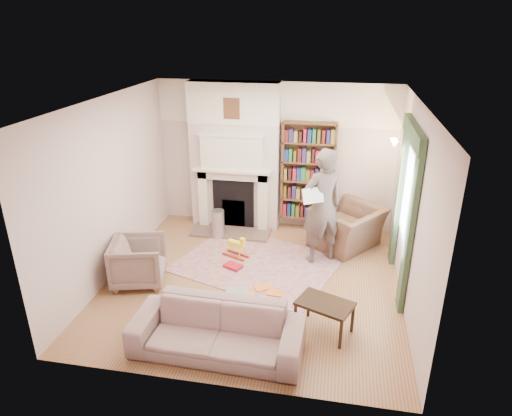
% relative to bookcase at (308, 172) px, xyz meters
% --- Properties ---
extents(floor, '(4.50, 4.50, 0.00)m').
position_rel_bookcase_xyz_m(floor, '(-0.65, -2.12, -1.18)').
color(floor, brown).
rests_on(floor, ground).
extents(ceiling, '(4.50, 4.50, 0.00)m').
position_rel_bookcase_xyz_m(ceiling, '(-0.65, -2.12, 1.62)').
color(ceiling, white).
rests_on(ceiling, wall_back).
extents(wall_back, '(4.50, 0.00, 4.50)m').
position_rel_bookcase_xyz_m(wall_back, '(-0.65, 0.13, 0.22)').
color(wall_back, beige).
rests_on(wall_back, floor).
extents(wall_front, '(4.50, 0.00, 4.50)m').
position_rel_bookcase_xyz_m(wall_front, '(-0.65, -4.37, 0.22)').
color(wall_front, beige).
rests_on(wall_front, floor).
extents(wall_left, '(0.00, 4.50, 4.50)m').
position_rel_bookcase_xyz_m(wall_left, '(-2.90, -2.12, 0.22)').
color(wall_left, beige).
rests_on(wall_left, floor).
extents(wall_right, '(0.00, 4.50, 4.50)m').
position_rel_bookcase_xyz_m(wall_right, '(1.60, -2.12, 0.22)').
color(wall_right, beige).
rests_on(wall_right, floor).
extents(fireplace, '(1.70, 0.58, 2.80)m').
position_rel_bookcase_xyz_m(fireplace, '(-1.40, -0.07, 0.21)').
color(fireplace, beige).
rests_on(fireplace, floor).
extents(bookcase, '(1.00, 0.24, 1.85)m').
position_rel_bookcase_xyz_m(bookcase, '(0.00, 0.00, 0.00)').
color(bookcase, brown).
rests_on(bookcase, floor).
extents(window, '(0.02, 0.90, 1.30)m').
position_rel_bookcase_xyz_m(window, '(1.58, -1.72, 0.27)').
color(window, silver).
rests_on(window, wall_right).
extents(curtain_left, '(0.07, 0.32, 2.40)m').
position_rel_bookcase_xyz_m(curtain_left, '(1.55, -2.42, 0.02)').
color(curtain_left, '#2D432B').
rests_on(curtain_left, floor).
extents(curtain_right, '(0.07, 0.32, 2.40)m').
position_rel_bookcase_xyz_m(curtain_right, '(1.55, -1.02, 0.02)').
color(curtain_right, '#2D432B').
rests_on(curtain_right, floor).
extents(pelmet, '(0.09, 1.70, 0.24)m').
position_rel_bookcase_xyz_m(pelmet, '(1.54, -1.72, 1.20)').
color(pelmet, '#2D432B').
rests_on(pelmet, wall_right).
extents(wall_sconce, '(0.20, 0.24, 0.24)m').
position_rel_bookcase_xyz_m(wall_sconce, '(1.38, -0.62, 0.72)').
color(wall_sconce, gold).
rests_on(wall_sconce, wall_right).
extents(rug, '(2.97, 2.61, 0.01)m').
position_rel_bookcase_xyz_m(rug, '(-0.69, -1.58, -1.17)').
color(rug, '#BFA690').
rests_on(rug, floor).
extents(armchair_reading, '(1.49, 1.52, 0.74)m').
position_rel_bookcase_xyz_m(armchair_reading, '(0.79, -0.64, -0.80)').
color(armchair_reading, brown).
rests_on(armchair_reading, floor).
extents(armchair_left, '(0.97, 0.95, 0.72)m').
position_rel_bookcase_xyz_m(armchair_left, '(-2.39, -2.46, -0.81)').
color(armchair_left, gray).
rests_on(armchair_left, floor).
extents(sofa, '(2.13, 0.88, 0.61)m').
position_rel_bookcase_xyz_m(sofa, '(-0.77, -3.81, -0.87)').
color(sofa, gray).
rests_on(sofa, floor).
extents(man_reading, '(0.86, 0.78, 1.98)m').
position_rel_bookcase_xyz_m(man_reading, '(0.34, -1.24, -0.19)').
color(man_reading, '#534842').
rests_on(man_reading, floor).
extents(newspaper, '(0.36, 0.27, 0.24)m').
position_rel_bookcase_xyz_m(newspaper, '(0.19, -1.44, 0.08)').
color(newspaper, white).
rests_on(newspaper, man_reading).
extents(coffee_table, '(0.82, 0.68, 0.45)m').
position_rel_bookcase_xyz_m(coffee_table, '(0.50, -3.18, -0.95)').
color(coffee_table, black).
rests_on(coffee_table, floor).
extents(paraffin_heater, '(0.27, 0.27, 0.55)m').
position_rel_bookcase_xyz_m(paraffin_heater, '(-1.59, -0.72, -0.90)').
color(paraffin_heater, '#ADAFB5').
rests_on(paraffin_heater, floor).
extents(rocking_horse, '(0.49, 0.35, 0.40)m').
position_rel_bookcase_xyz_m(rocking_horse, '(-1.10, -1.40, -0.97)').
color(rocking_horse, yellow).
rests_on(rocking_horse, rug).
extents(board_game, '(0.43, 0.43, 0.03)m').
position_rel_bookcase_xyz_m(board_game, '(-0.80, -2.57, -1.15)').
color(board_game, '#D4D24A').
rests_on(board_game, rug).
extents(game_box_lid, '(0.35, 0.30, 0.05)m').
position_rel_bookcase_xyz_m(game_box_lid, '(-1.05, -1.79, -1.14)').
color(game_box_lid, '#AD1325').
rests_on(game_box_lid, rug).
extents(comic_annuals, '(0.68, 0.54, 0.02)m').
position_rel_bookcase_xyz_m(comic_annuals, '(-0.46, -2.43, -1.16)').
color(comic_annuals, red).
rests_on(comic_annuals, rug).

